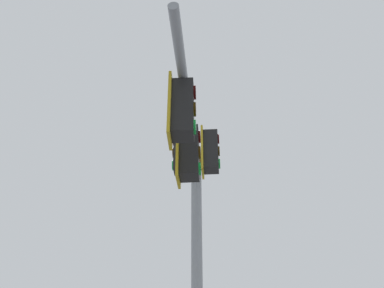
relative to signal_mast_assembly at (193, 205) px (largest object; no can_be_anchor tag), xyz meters
name	(u,v)px	position (x,y,z in m)	size (l,w,h in m)	color
signal_mast_assembly	(193,205)	(0.00, 0.00, 0.00)	(4.25, 1.79, 7.38)	gray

